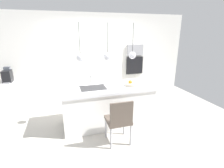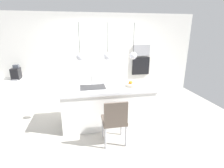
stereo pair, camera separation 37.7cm
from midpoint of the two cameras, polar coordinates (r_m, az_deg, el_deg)
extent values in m
plane|color=#BCB7AD|center=(4.14, 1.28, -12.77)|extent=(6.60, 6.60, 0.00)
cube|color=silver|center=(5.26, -2.38, 8.88)|extent=(6.00, 0.10, 2.60)
cube|color=white|center=(3.94, 1.32, -7.49)|extent=(2.02, 0.81, 0.84)
cube|color=white|center=(3.77, 1.37, -1.29)|extent=(2.08, 0.87, 0.06)
cube|color=#2D2D30|center=(3.71, -3.65, -1.21)|extent=(0.56, 0.40, 0.02)
cylinder|color=silver|center=(3.91, -4.13, 1.48)|extent=(0.02, 0.02, 0.22)
cylinder|color=silver|center=(3.81, -4.02, 2.60)|extent=(0.02, 0.16, 0.02)
cylinder|color=beige|center=(3.82, 9.55, -0.36)|extent=(0.29, 0.29, 0.06)
sphere|color=red|center=(3.81, 9.32, 0.49)|extent=(0.07, 0.07, 0.07)
sphere|color=orange|center=(3.79, 9.10, 0.47)|extent=(0.08, 0.08, 0.08)
cube|color=white|center=(5.32, -28.15, -2.92)|extent=(1.10, 0.60, 0.84)
cube|color=black|center=(5.14, -27.99, 3.11)|extent=(0.20, 0.28, 0.30)
cube|color=gray|center=(5.01, -28.30, 1.11)|extent=(0.16, 0.08, 0.02)
cube|color=#4C515B|center=(5.18, -28.03, 5.37)|extent=(0.14, 0.11, 0.08)
cube|color=#9E9EA3|center=(5.52, 11.93, 11.12)|extent=(0.54, 0.08, 0.34)
cube|color=black|center=(5.60, 11.61, 6.03)|extent=(0.56, 0.08, 0.56)
cube|color=brown|center=(3.27, 4.02, -12.25)|extent=(0.45, 0.44, 0.06)
cube|color=brown|center=(2.99, 5.05, -10.08)|extent=(0.42, 0.04, 0.42)
cylinder|color=#B2B2B7|center=(3.60, 6.25, -13.90)|extent=(0.04, 0.04, 0.43)
cylinder|color=#B2B2B7|center=(3.52, 0.02, -14.56)|extent=(0.04, 0.04, 0.43)
cylinder|color=#B2B2B7|center=(3.30, 8.15, -17.18)|extent=(0.04, 0.04, 0.43)
cylinder|color=#B2B2B7|center=(3.21, 1.27, -18.03)|extent=(0.04, 0.04, 0.43)
sphere|color=silver|center=(3.54, -7.75, 9.02)|extent=(0.16, 0.16, 0.16)
cylinder|color=black|center=(3.50, -8.01, 15.17)|extent=(0.01, 0.01, 0.60)
sphere|color=silver|center=(3.61, 1.45, 9.34)|extent=(0.16, 0.16, 0.16)
cylinder|color=black|center=(3.58, 1.50, 15.37)|extent=(0.01, 0.01, 0.60)
sphere|color=silver|center=(3.77, 10.08, 9.43)|extent=(0.16, 0.16, 0.16)
cylinder|color=black|center=(3.74, 10.40, 15.20)|extent=(0.01, 0.01, 0.60)
camera|label=1|loc=(0.19, -87.14, 0.90)|focal=26.96mm
camera|label=2|loc=(0.19, 92.86, -0.90)|focal=26.96mm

